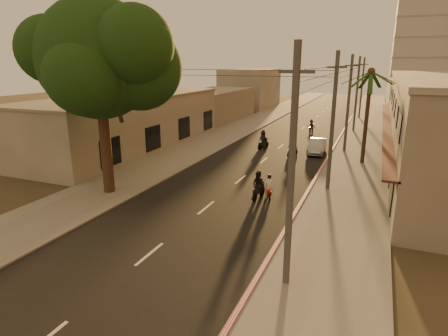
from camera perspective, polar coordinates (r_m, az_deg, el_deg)
The scene contains 20 objects.
ground at distance 20.60m, azimuth -5.13°, elevation -8.00°, with size 160.00×160.00×0.00m, color #383023.
road at distance 38.61m, azimuth 8.63°, elevation 3.25°, with size 10.00×140.00×0.02m, color black.
sidewalk_right at distance 37.60m, azimuth 19.79°, elevation 2.23°, with size 5.00×140.00×0.12m, color slate.
sidewalk_left at distance 40.97m, azimuth -1.61°, elevation 4.22°, with size 5.00×140.00×0.12m, color slate.
curb_stripe at distance 32.91m, azimuth 15.15°, elevation 0.85°, with size 0.20×60.00×0.20m, color red.
shophouse_row at distance 35.34m, azimuth 30.68°, elevation 6.07°, with size 8.80×34.20×7.30m.
left_building at distance 38.63m, azimuth -14.23°, elevation 6.87°, with size 8.20×24.20×5.20m.
distant_tower at distance 73.23m, azimuth 29.55°, elevation 18.36°, with size 12.10×12.10×28.00m.
broadleaf_tree at distance 24.33m, azimuth -17.69°, elevation 15.54°, with size 9.60×8.70×12.10m.
palm_tree at distance 32.69m, azimuth 21.46°, elevation 12.76°, with size 5.00×5.00×8.20m.
utility_poles at distance 36.79m, azimuth 18.69°, elevation 12.28°, with size 1.20×48.26×9.00m.
filler_right at distance 62.10m, azimuth 27.43°, elevation 9.19°, with size 8.00×14.00×6.00m, color #A09A90.
filler_left_near at distance 55.90m, azimuth -1.91°, elevation 9.56°, with size 8.00×14.00×4.40m, color #A09A90.
filler_left_far at distance 72.51m, azimuth 4.05°, elevation 12.00°, with size 8.00×14.00×7.00m, color #A09A90.
scooter_red at distance 23.69m, azimuth 6.88°, elevation -2.99°, with size 0.86×1.53×1.57m.
scooter_mid_a at distance 23.53m, azimuth 5.28°, elevation -2.74°, with size 0.94×1.87×1.83m.
scooter_mid_b at distance 34.46m, azimuth 10.38°, elevation 2.98°, with size 1.19×1.70×1.73m.
scooter_far_a at distance 37.20m, azimuth 5.97°, elevation 4.21°, with size 1.15×1.89×1.90m.
scooter_far_b at distance 47.51m, azimuth 13.16°, elevation 6.24°, with size 1.08×1.60×1.57m.
parked_car at distance 36.28m, azimuth 13.97°, elevation 3.23°, with size 1.62×4.16×1.35m, color #A6A8AE.
Camera 1 is at (8.82, -16.66, 8.30)m, focal length 30.00 mm.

